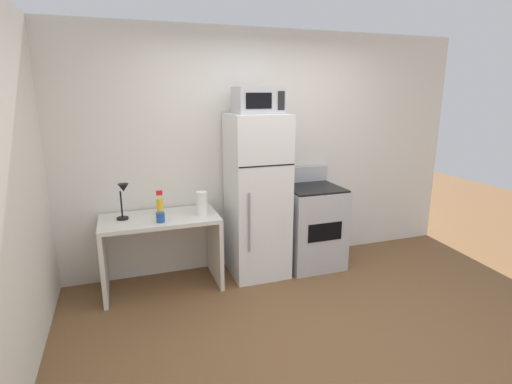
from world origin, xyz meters
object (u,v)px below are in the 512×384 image
object	(u,v)px
desk	(161,239)
oven_range	(312,226)
desk_lamp	(123,195)
microwave	(258,100)
spray_bottle	(160,205)
paper_towel_roll	(202,203)
coffee_mug	(160,217)
refrigerator	(257,197)

from	to	relation	value
desk	oven_range	size ratio (longest dim) A/B	1.04
desk_lamp	oven_range	world-z (taller)	desk_lamp
microwave	oven_range	distance (m)	1.54
spray_bottle	microwave	bearing A→B (deg)	-5.12
microwave	spray_bottle	bearing A→B (deg)	174.88
paper_towel_roll	coffee_mug	distance (m)	0.43
refrigerator	coffee_mug	bearing A→B (deg)	-170.31
desk	spray_bottle	xyz separation A→B (m)	(0.02, 0.08, 0.33)
paper_towel_roll	spray_bottle	xyz separation A→B (m)	(-0.39, 0.15, -0.02)
paper_towel_roll	oven_range	size ratio (longest dim) A/B	0.22
microwave	oven_range	bearing A→B (deg)	1.36
refrigerator	paper_towel_roll	bearing A→B (deg)	-172.41
refrigerator	spray_bottle	bearing A→B (deg)	176.08
refrigerator	microwave	size ratio (longest dim) A/B	3.76
spray_bottle	coffee_mug	bearing A→B (deg)	-95.20
oven_range	desk	bearing A→B (deg)	-179.91
paper_towel_roll	microwave	size ratio (longest dim) A/B	0.52
microwave	desk	bearing A→B (deg)	179.26
desk	spray_bottle	size ratio (longest dim) A/B	4.58
desk_lamp	microwave	xyz separation A→B (m)	(1.34, -0.04, 0.87)
coffee_mug	oven_range	xyz separation A→B (m)	(1.68, 0.17, -0.33)
desk_lamp	paper_towel_roll	size ratio (longest dim) A/B	1.47
oven_range	paper_towel_roll	bearing A→B (deg)	-176.58
desk_lamp	desk	bearing A→B (deg)	-5.59
desk	microwave	world-z (taller)	microwave
desk_lamp	oven_range	bearing A→B (deg)	-0.83
paper_towel_roll	spray_bottle	size ratio (longest dim) A/B	0.96
coffee_mug	oven_range	world-z (taller)	oven_range
coffee_mug	microwave	bearing A→B (deg)	8.54
paper_towel_roll	desk	bearing A→B (deg)	169.92
refrigerator	desk_lamp	bearing A→B (deg)	179.00
coffee_mug	desk_lamp	bearing A→B (deg)	147.92
spray_bottle	microwave	distance (m)	1.43
coffee_mug	oven_range	distance (m)	1.73
microwave	refrigerator	bearing A→B (deg)	90.33
paper_towel_roll	spray_bottle	bearing A→B (deg)	159.13
refrigerator	oven_range	world-z (taller)	refrigerator
spray_bottle	refrigerator	distance (m)	1.01
spray_bottle	refrigerator	size ratio (longest dim) A/B	0.14
desk_lamp	spray_bottle	size ratio (longest dim) A/B	1.42
microwave	coffee_mug	bearing A→B (deg)	-171.46
desk	coffee_mug	distance (m)	0.32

